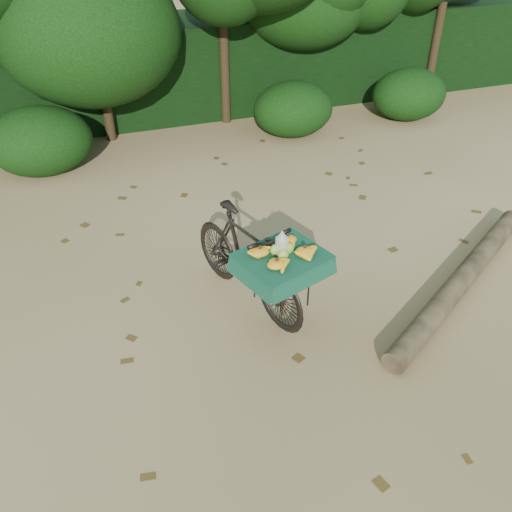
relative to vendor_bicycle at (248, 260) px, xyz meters
name	(u,v)px	position (x,y,z in m)	size (l,w,h in m)	color
ground	(314,279)	(0.90, 0.13, -0.59)	(80.00, 80.00, 0.00)	tan
vendor_bicycle	(248,260)	(0.00, 0.00, 0.00)	(1.25, 2.03, 1.17)	black
fallen_log	(462,279)	(2.50, -0.61, -0.47)	(0.26, 0.26, 3.56)	brown
hedge_backdrop	(188,66)	(0.90, 6.43, 0.31)	(26.00, 1.80, 1.80)	black
tree_row	(158,18)	(0.25, 5.63, 1.41)	(14.50, 2.00, 4.00)	black
bush_clumps	(242,118)	(1.40, 4.43, -0.14)	(8.80, 1.70, 0.90)	black
leaf_litter	(293,250)	(0.90, 0.78, -0.59)	(7.00, 7.30, 0.01)	#483513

